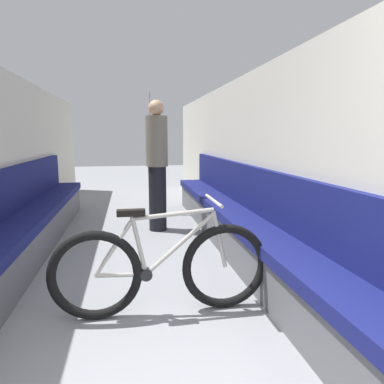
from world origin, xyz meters
name	(u,v)px	position (x,y,z in m)	size (l,w,h in m)	color
wall_right	(253,161)	(1.41, 3.36, 1.03)	(0.10, 9.93, 2.06)	beige
bench_seat_row_left	(22,232)	(-1.17, 3.22, 0.33)	(0.44, 5.42, 0.99)	#5B5B60
bench_seat_row_right	(236,222)	(1.17, 3.22, 0.33)	(0.44, 5.42, 0.99)	#5B5B60
bicycle	(162,269)	(0.17, 1.90, 0.35)	(1.63, 0.46, 0.86)	black
grab_pole_near	(150,156)	(0.32, 5.28, 0.99)	(0.08, 0.08, 2.04)	gray
passenger_standing	(157,164)	(0.34, 4.23, 0.93)	(0.30, 0.30, 1.80)	black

